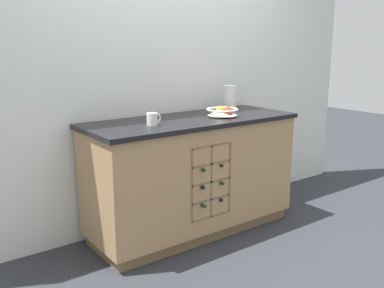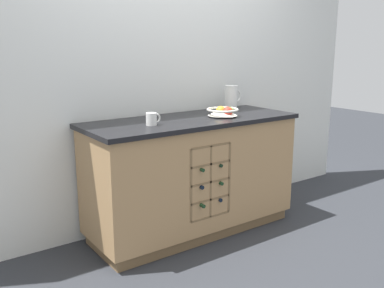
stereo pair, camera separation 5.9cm
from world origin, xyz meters
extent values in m
plane|color=#2D3035|center=(0.00, 0.00, 0.00)|extent=(14.00, 14.00, 0.00)
cube|color=silver|center=(0.00, 0.38, 1.27)|extent=(4.40, 0.06, 2.55)
cube|color=brown|center=(0.00, 0.00, 0.04)|extent=(1.62, 0.55, 0.09)
cube|color=tan|center=(0.00, 0.00, 0.50)|extent=(1.68, 0.61, 0.81)
cube|color=black|center=(0.00, 0.00, 0.92)|extent=(1.72, 0.65, 0.03)
cube|color=brown|center=(-0.05, -0.21, 0.51)|extent=(0.36, 0.01, 0.55)
cube|color=brown|center=(-0.23, -0.26, 0.51)|extent=(0.02, 0.10, 0.55)
cube|color=brown|center=(0.13, -0.26, 0.51)|extent=(0.02, 0.10, 0.55)
cube|color=brown|center=(-0.05, -0.26, 0.23)|extent=(0.36, 0.10, 0.02)
cube|color=brown|center=(-0.05, -0.26, 0.37)|extent=(0.36, 0.10, 0.02)
cube|color=brown|center=(-0.05, -0.26, 0.51)|extent=(0.36, 0.10, 0.02)
cube|color=brown|center=(-0.05, -0.26, 0.64)|extent=(0.36, 0.10, 0.02)
cube|color=brown|center=(-0.05, -0.26, 0.78)|extent=(0.36, 0.10, 0.02)
cube|color=brown|center=(-0.05, -0.26, 0.51)|extent=(0.02, 0.10, 0.55)
cylinder|color=#19381E|center=(-0.14, -0.16, 0.34)|extent=(0.08, 0.21, 0.08)
cylinder|color=#19381E|center=(-0.14, -0.30, 0.34)|extent=(0.03, 0.09, 0.03)
cylinder|color=black|center=(0.04, -0.15, 0.35)|extent=(0.08, 0.19, 0.08)
cylinder|color=black|center=(0.04, -0.28, 0.35)|extent=(0.03, 0.08, 0.03)
cylinder|color=black|center=(-0.14, -0.15, 0.48)|extent=(0.08, 0.20, 0.08)
cylinder|color=black|center=(-0.14, -0.29, 0.48)|extent=(0.03, 0.08, 0.03)
cylinder|color=#19381E|center=(0.04, -0.16, 0.48)|extent=(0.07, 0.19, 0.07)
cylinder|color=#19381E|center=(0.04, -0.29, 0.48)|extent=(0.03, 0.08, 0.03)
cylinder|color=#19381E|center=(-0.14, -0.15, 0.62)|extent=(0.07, 0.20, 0.07)
cylinder|color=#19381E|center=(-0.14, -0.29, 0.62)|extent=(0.03, 0.09, 0.03)
cylinder|color=black|center=(0.04, -0.15, 0.62)|extent=(0.07, 0.18, 0.07)
cylinder|color=black|center=(0.04, -0.28, 0.62)|extent=(0.03, 0.08, 0.03)
cylinder|color=silver|center=(0.25, -0.07, 0.94)|extent=(0.12, 0.12, 0.01)
cone|color=silver|center=(0.25, -0.07, 0.97)|extent=(0.24, 0.24, 0.06)
torus|color=silver|center=(0.25, -0.07, 0.99)|extent=(0.26, 0.26, 0.02)
sphere|color=gold|center=(0.24, -0.06, 0.98)|extent=(0.08, 0.08, 0.08)
sphere|color=red|center=(0.26, -0.12, 0.98)|extent=(0.08, 0.08, 0.08)
sphere|color=#7FA838|center=(0.31, -0.08, 0.98)|extent=(0.07, 0.07, 0.07)
cylinder|color=white|center=(0.54, 0.17, 1.04)|extent=(0.11, 0.11, 0.21)
torus|color=white|center=(0.54, 0.17, 1.15)|extent=(0.11, 0.11, 0.01)
torus|color=white|center=(0.60, 0.17, 1.05)|extent=(0.11, 0.01, 0.11)
cylinder|color=white|center=(-0.41, -0.07, 0.98)|extent=(0.08, 0.08, 0.09)
torus|color=white|center=(-0.37, -0.07, 0.98)|extent=(0.07, 0.01, 0.07)
camera|label=1|loc=(-1.96, -2.65, 1.50)|focal=40.00mm
camera|label=2|loc=(-1.91, -2.68, 1.50)|focal=40.00mm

